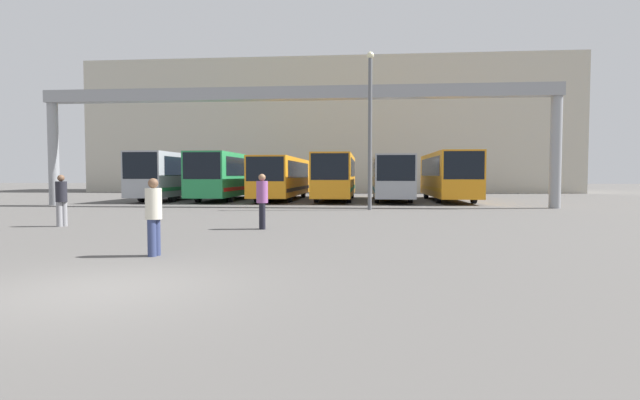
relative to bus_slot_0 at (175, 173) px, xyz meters
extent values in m
plane|color=#514F4C|center=(9.79, -27.96, -1.91)|extent=(200.00, 200.00, 0.00)
cube|color=#B7B2A3|center=(9.79, 20.85, 4.95)|extent=(50.72, 12.00, 13.72)
cylinder|color=gray|center=(-4.49, -7.35, 1.10)|extent=(0.60, 0.60, 6.02)
cylinder|color=gray|center=(24.07, -7.35, 1.10)|extent=(0.60, 0.60, 6.02)
cube|color=gray|center=(9.79, -7.35, 4.46)|extent=(29.16, 0.80, 0.70)
cube|color=#999EA5|center=(0.00, 0.01, -0.08)|extent=(2.43, 11.33, 2.96)
cube|color=black|center=(0.00, -5.64, 0.48)|extent=(2.24, 0.06, 1.66)
cube|color=black|center=(0.00, 0.01, 0.48)|extent=(2.46, 9.63, 1.24)
cube|color=#268C4C|center=(0.00, 0.01, -1.02)|extent=(2.46, 10.76, 0.24)
cylinder|color=black|center=(-1.06, -3.16, -1.43)|extent=(0.28, 0.96, 0.96)
cylinder|color=black|center=(1.06, -3.16, -1.43)|extent=(0.28, 0.96, 0.96)
cylinder|color=black|center=(-1.06, 3.18, -1.43)|extent=(0.28, 0.96, 0.96)
cylinder|color=black|center=(1.06, 3.18, -1.43)|extent=(0.28, 0.96, 0.96)
cube|color=#268C4C|center=(3.92, 0.19, -0.09)|extent=(2.57, 11.68, 2.93)
cube|color=black|center=(3.92, -5.64, 0.46)|extent=(2.36, 0.06, 1.64)
cube|color=black|center=(3.92, 0.19, 0.46)|extent=(2.60, 9.93, 1.23)
cube|color=red|center=(3.92, 0.19, -1.03)|extent=(2.60, 11.10, 0.24)
cylinder|color=black|center=(2.79, -3.09, -1.40)|extent=(0.28, 1.02, 1.02)
cylinder|color=black|center=(5.04, -3.09, -1.40)|extent=(0.28, 1.02, 1.02)
cylinder|color=black|center=(2.79, 3.46, -1.40)|extent=(0.28, 1.02, 1.02)
cylinder|color=black|center=(5.04, 3.46, -1.40)|extent=(0.28, 1.02, 1.02)
cube|color=orange|center=(7.83, 0.58, -0.23)|extent=(2.52, 12.47, 2.66)
cube|color=black|center=(7.83, -5.64, 0.26)|extent=(2.32, 0.06, 1.49)
cube|color=black|center=(7.83, 0.58, 0.26)|extent=(2.55, 10.60, 1.12)
cube|color=black|center=(7.83, 0.58, -1.08)|extent=(2.55, 11.85, 0.24)
cylinder|color=black|center=(6.73, -2.91, -1.38)|extent=(0.28, 1.04, 1.04)
cylinder|color=black|center=(8.93, -2.91, -1.38)|extent=(0.28, 1.04, 1.04)
cylinder|color=black|center=(6.73, 4.07, -1.38)|extent=(0.28, 1.04, 1.04)
cylinder|color=black|center=(8.93, 4.07, -1.38)|extent=(0.28, 1.04, 1.04)
cube|color=orange|center=(11.75, 0.41, -0.14)|extent=(2.46, 12.13, 2.84)
cube|color=black|center=(11.75, -5.64, 0.39)|extent=(2.26, 0.06, 1.59)
cube|color=black|center=(11.75, 0.41, 0.39)|extent=(2.49, 10.31, 1.19)
cube|color=#268C4C|center=(11.75, 0.41, -1.04)|extent=(2.49, 11.53, 0.24)
cylinder|color=black|center=(10.68, -2.99, -1.44)|extent=(0.28, 0.93, 0.93)
cylinder|color=black|center=(12.82, -2.99, -1.44)|extent=(0.28, 0.93, 0.93)
cylinder|color=black|center=(10.68, 3.81, -1.44)|extent=(0.28, 0.93, 0.93)
cylinder|color=black|center=(12.82, 3.81, -1.44)|extent=(0.28, 0.93, 0.93)
cube|color=#999EA5|center=(15.66, -0.19, -0.20)|extent=(2.44, 10.92, 2.72)
cube|color=black|center=(15.66, -5.64, 0.30)|extent=(2.24, 0.06, 1.52)
cube|color=black|center=(15.66, -0.19, 0.30)|extent=(2.47, 9.28, 1.14)
cube|color=#1966B2|center=(15.66, -0.19, -1.07)|extent=(2.47, 10.38, 0.24)
cylinder|color=black|center=(14.60, -3.25, -1.43)|extent=(0.28, 0.95, 0.95)
cylinder|color=black|center=(16.72, -3.25, -1.43)|extent=(0.28, 0.95, 0.95)
cylinder|color=black|center=(14.60, 2.86, -1.43)|extent=(0.28, 0.95, 0.95)
cylinder|color=black|center=(16.72, 2.86, -1.43)|extent=(0.28, 0.95, 0.95)
cube|color=orange|center=(19.58, 0.05, -0.09)|extent=(2.53, 11.41, 2.94)
cube|color=black|center=(19.58, -5.64, 0.46)|extent=(2.33, 0.06, 1.64)
cube|color=black|center=(19.58, 0.05, 0.46)|extent=(2.56, 9.70, 1.23)
cube|color=orange|center=(19.58, 0.05, -1.03)|extent=(2.56, 10.84, 0.24)
cylinder|color=black|center=(18.48, -3.14, -1.38)|extent=(0.28, 1.04, 1.04)
cylinder|color=black|center=(20.68, -3.14, -1.38)|extent=(0.28, 1.04, 1.04)
cylinder|color=black|center=(18.48, 3.25, -1.38)|extent=(0.28, 1.04, 1.04)
cylinder|color=black|center=(20.68, 3.25, -1.38)|extent=(0.28, 1.04, 1.04)
cylinder|color=navy|center=(9.24, -24.80, -1.50)|extent=(0.19, 0.19, 0.82)
cylinder|color=navy|center=(9.27, -24.64, -1.50)|extent=(0.19, 0.19, 0.82)
cylinder|color=beige|center=(9.26, -24.72, -0.75)|extent=(0.36, 0.36, 0.68)
sphere|color=brown|center=(9.26, -24.72, -0.29)|extent=(0.22, 0.22, 0.22)
cylinder|color=gray|center=(3.40, -18.80, -1.48)|extent=(0.20, 0.20, 0.86)
cylinder|color=gray|center=(3.31, -18.94, -1.48)|extent=(0.20, 0.20, 0.86)
cylinder|color=black|center=(3.35, -18.87, -0.69)|extent=(0.37, 0.37, 0.71)
sphere|color=brown|center=(3.35, -18.87, -0.22)|extent=(0.23, 0.23, 0.23)
cylinder|color=black|center=(10.47, -18.99, -1.47)|extent=(0.20, 0.20, 0.87)
cylinder|color=black|center=(10.52, -19.15, -1.47)|extent=(0.20, 0.20, 0.87)
cylinder|color=#8C4C8C|center=(10.50, -19.07, -0.67)|extent=(0.38, 0.38, 0.72)
sphere|color=#8C6647|center=(10.50, -19.07, -0.19)|extent=(0.24, 0.24, 0.24)
cylinder|color=#595B60|center=(14.10, -9.58, 1.95)|extent=(0.20, 0.20, 7.71)
sphere|color=beige|center=(14.10, -9.58, 5.96)|extent=(0.36, 0.36, 0.36)
camera|label=1|loc=(13.93, -35.29, -0.11)|focal=28.00mm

